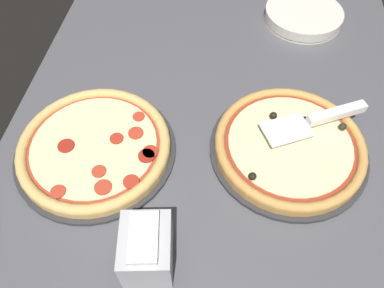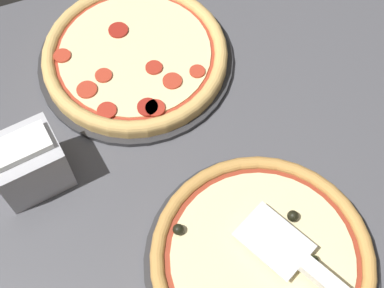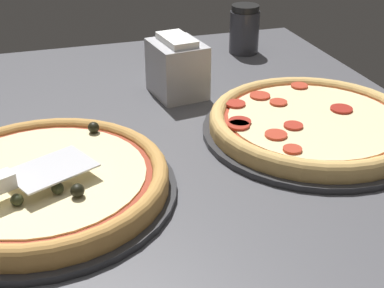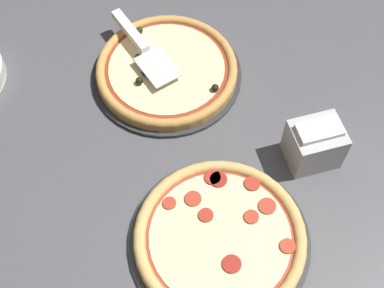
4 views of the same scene
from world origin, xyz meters
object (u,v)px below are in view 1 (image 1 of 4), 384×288
at_px(plate_stack, 303,15).
at_px(pizza_back, 94,146).
at_px(napkin_holder, 147,249).
at_px(serving_spatula, 326,117).
at_px(pizza_front, 290,145).

bearing_deg(plate_stack, pizza_back, 138.46).
height_order(plate_stack, napkin_holder, napkin_holder).
distance_m(serving_spatula, plate_stack, 0.43).
bearing_deg(serving_spatula, napkin_holder, 135.41).
xyz_separation_m(pizza_front, pizza_back, (-0.05, 0.43, -0.00)).
xyz_separation_m(plate_stack, napkin_holder, (-0.77, 0.32, 0.04)).
relative_size(pizza_back, napkin_holder, 2.88).
xyz_separation_m(pizza_back, plate_stack, (0.55, -0.48, -0.01)).
relative_size(pizza_front, plate_stack, 1.45).
height_order(pizza_front, plate_stack, pizza_front).
height_order(serving_spatula, plate_stack, serving_spatula).
height_order(pizza_front, pizza_back, pizza_front).
xyz_separation_m(pizza_front, plate_stack, (0.49, -0.06, -0.01)).
bearing_deg(plate_stack, serving_spatula, -177.72).
bearing_deg(pizza_back, serving_spatula, -76.90).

